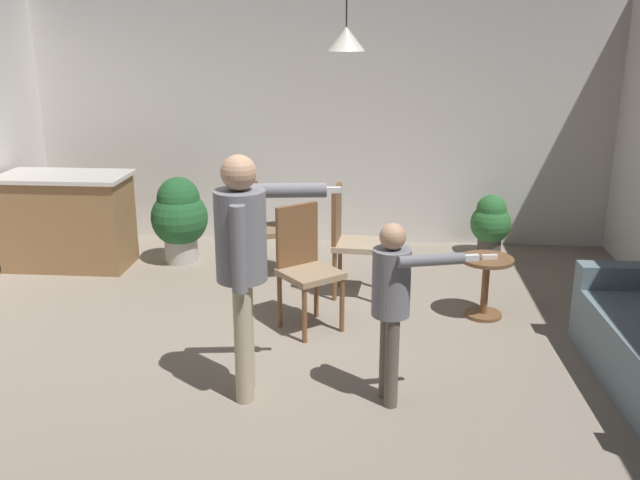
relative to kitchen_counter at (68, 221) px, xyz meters
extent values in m
plane|color=gray|center=(2.45, -2.04, -0.48)|extent=(7.68, 7.68, 0.00)
cube|color=silver|center=(2.45, 1.16, 0.87)|extent=(6.40, 0.10, 2.70)
cube|color=slate|center=(5.06, -1.38, -0.16)|extent=(0.86, 0.21, 0.63)
cylinder|color=brown|center=(4.73, -1.40, -0.45)|extent=(0.05, 0.05, 0.06)
cube|color=olive|center=(0.00, 0.00, -0.02)|extent=(1.20, 0.60, 0.91)
cube|color=beige|center=(0.00, 0.00, 0.45)|extent=(1.26, 0.66, 0.04)
cylinder|color=brown|center=(4.01, -0.97, 0.03)|extent=(0.44, 0.44, 0.03)
cylinder|color=brown|center=(4.01, -0.97, -0.23)|extent=(0.06, 0.06, 0.49)
cylinder|color=brown|center=(4.01, -0.97, -0.46)|extent=(0.31, 0.31, 0.03)
cylinder|color=tan|center=(2.24, -2.35, -0.07)|extent=(0.12, 0.12, 0.82)
cylinder|color=tan|center=(2.26, -2.52, -0.07)|extent=(0.12, 0.12, 0.82)
cylinder|color=slate|center=(2.25, -2.44, 0.63)|extent=(0.32, 0.32, 0.58)
sphere|color=tan|center=(2.25, -2.44, 1.03)|extent=(0.22, 0.22, 0.22)
cylinder|color=slate|center=(2.49, -2.22, 0.87)|extent=(0.55, 0.16, 0.10)
cube|color=white|center=(2.79, -2.18, 0.87)|extent=(0.13, 0.05, 0.04)
cylinder|color=slate|center=(2.27, -2.62, 0.60)|extent=(0.10, 0.10, 0.54)
cylinder|color=#60564C|center=(3.17, -2.38, -0.17)|extent=(0.09, 0.09, 0.61)
cylinder|color=#60564C|center=(3.21, -2.51, -0.17)|extent=(0.09, 0.09, 0.61)
cylinder|color=slate|center=(3.19, -2.45, 0.35)|extent=(0.24, 0.24, 0.43)
sphere|color=tan|center=(3.19, -2.45, 0.65)|extent=(0.17, 0.17, 0.17)
cylinder|color=slate|center=(3.15, -2.31, 0.33)|extent=(0.07, 0.07, 0.41)
cylinder|color=slate|center=(3.42, -2.53, 0.53)|extent=(0.41, 0.18, 0.07)
cube|color=white|center=(3.65, -2.47, 0.53)|extent=(0.13, 0.07, 0.04)
cylinder|color=brown|center=(2.76, -0.36, -0.25)|extent=(0.04, 0.04, 0.45)
cylinder|color=brown|center=(2.73, -0.72, -0.25)|extent=(0.04, 0.04, 0.45)
cylinder|color=brown|center=(3.12, -0.39, -0.25)|extent=(0.04, 0.04, 0.45)
cylinder|color=brown|center=(3.09, -0.75, -0.25)|extent=(0.04, 0.04, 0.45)
cube|color=tan|center=(2.92, -0.55, 0.00)|extent=(0.45, 0.45, 0.05)
cube|color=brown|center=(2.73, -0.54, 0.27)|extent=(0.07, 0.38, 0.50)
cylinder|color=brown|center=(2.60, -1.10, -0.25)|extent=(0.04, 0.04, 0.45)
cylinder|color=brown|center=(2.33, -1.33, -0.25)|extent=(0.04, 0.04, 0.45)
cylinder|color=brown|center=(2.83, -1.38, -0.25)|extent=(0.04, 0.04, 0.45)
cylinder|color=brown|center=(2.56, -1.61, -0.25)|extent=(0.04, 0.04, 0.45)
cube|color=#997F60|center=(2.58, -1.36, 0.00)|extent=(0.59, 0.59, 0.05)
cube|color=brown|center=(2.46, -1.21, 0.27)|extent=(0.32, 0.27, 0.50)
cylinder|color=brown|center=(1.86, -0.05, -0.25)|extent=(0.04, 0.04, 0.45)
cylinder|color=brown|center=(2.00, -0.39, -0.25)|extent=(0.04, 0.04, 0.45)
cylinder|color=brown|center=(2.19, 0.08, -0.25)|extent=(0.04, 0.04, 0.45)
cylinder|color=brown|center=(2.33, -0.25, -0.25)|extent=(0.04, 0.04, 0.45)
cube|color=#7F664C|center=(2.10, -0.15, 0.00)|extent=(0.55, 0.55, 0.05)
cube|color=brown|center=(1.92, -0.22, 0.27)|extent=(0.18, 0.36, 0.50)
cylinder|color=#4C4742|center=(4.30, 0.73, -0.38)|extent=(0.25, 0.25, 0.20)
sphere|color=#2D6B33|center=(4.30, 0.73, -0.13)|extent=(0.43, 0.43, 0.43)
sphere|color=#2D6B33|center=(4.30, 0.73, 0.02)|extent=(0.32, 0.32, 0.32)
cylinder|color=#B7B2AD|center=(1.08, 0.23, -0.34)|extent=(0.34, 0.34, 0.27)
sphere|color=#235B2D|center=(1.08, 0.23, -0.01)|extent=(0.58, 0.58, 0.58)
sphere|color=#235B2D|center=(1.08, 0.23, 0.20)|extent=(0.44, 0.44, 0.44)
cube|color=white|center=(4.02, -1.00, 0.06)|extent=(0.13, 0.06, 0.04)
cone|color=silver|center=(2.80, -0.49, 1.77)|extent=(0.32, 0.32, 0.20)
cylinder|color=black|center=(2.80, -0.49, 2.04)|extent=(0.01, 0.01, 0.36)
camera|label=1|loc=(3.09, -6.57, 1.89)|focal=39.53mm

